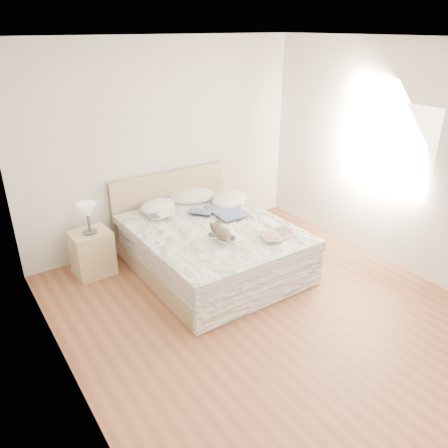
# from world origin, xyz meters

# --- Properties ---
(floor) EXTENTS (4.00, 4.50, 0.00)m
(floor) POSITION_xyz_m (0.00, 0.00, 0.00)
(floor) COLOR brown
(floor) RESTS_ON ground
(ceiling) EXTENTS (4.00, 4.50, 0.00)m
(ceiling) POSITION_xyz_m (0.00, 0.00, 2.70)
(ceiling) COLOR white
(ceiling) RESTS_ON ground
(wall_back) EXTENTS (4.00, 0.02, 2.70)m
(wall_back) POSITION_xyz_m (0.00, 2.25, 1.35)
(wall_back) COLOR silver
(wall_back) RESTS_ON ground
(wall_left) EXTENTS (0.02, 4.50, 2.70)m
(wall_left) POSITION_xyz_m (-2.00, 0.00, 1.35)
(wall_left) COLOR silver
(wall_left) RESTS_ON ground
(wall_right) EXTENTS (0.02, 4.50, 2.70)m
(wall_right) POSITION_xyz_m (2.00, 0.00, 1.35)
(wall_right) COLOR silver
(wall_right) RESTS_ON ground
(window) EXTENTS (0.02, 1.30, 1.10)m
(window) POSITION_xyz_m (1.99, 0.30, 1.45)
(window) COLOR white
(window) RESTS_ON wall_right
(bed) EXTENTS (1.72, 2.14, 1.00)m
(bed) POSITION_xyz_m (0.00, 1.19, 0.31)
(bed) COLOR tan
(bed) RESTS_ON floor
(nightstand) EXTENTS (0.47, 0.42, 0.56)m
(nightstand) POSITION_xyz_m (-1.25, 1.87, 0.28)
(nightstand) COLOR tan
(nightstand) RESTS_ON floor
(table_lamp) EXTENTS (0.28, 0.28, 0.37)m
(table_lamp) POSITION_xyz_m (-1.25, 1.84, 0.83)
(table_lamp) COLOR #47433D
(table_lamp) RESTS_ON nightstand
(pillow_left) EXTENTS (0.62, 0.53, 0.16)m
(pillow_left) POSITION_xyz_m (-0.31, 1.96, 0.64)
(pillow_left) COLOR white
(pillow_left) RESTS_ON bed
(pillow_middle) EXTENTS (0.76, 0.62, 0.20)m
(pillow_middle) POSITION_xyz_m (0.26, 2.02, 0.64)
(pillow_middle) COLOR white
(pillow_middle) RESTS_ON bed
(pillow_right) EXTENTS (0.79, 0.75, 0.19)m
(pillow_right) POSITION_xyz_m (0.62, 1.64, 0.64)
(pillow_right) COLOR white
(pillow_right) RESTS_ON bed
(blouse) EXTENTS (0.62, 0.66, 0.02)m
(blouse) POSITION_xyz_m (0.37, 1.34, 0.63)
(blouse) COLOR #384C6D
(blouse) RESTS_ON bed
(photo_book) EXTENTS (0.32, 0.25, 0.02)m
(photo_book) POSITION_xyz_m (-0.41, 1.69, 0.63)
(photo_book) COLOR white
(photo_book) RESTS_ON bed
(childrens_book) EXTENTS (0.47, 0.39, 0.03)m
(childrens_book) POSITION_xyz_m (0.45, 0.46, 0.63)
(childrens_book) COLOR beige
(childrens_book) RESTS_ON bed
(teddy_bear) EXTENTS (0.24, 0.32, 0.16)m
(teddy_bear) POSITION_xyz_m (-0.13, 0.69, 0.65)
(teddy_bear) COLOR brown
(teddy_bear) RESTS_ON bed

